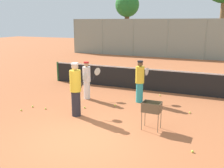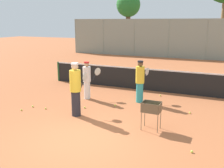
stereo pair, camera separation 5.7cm
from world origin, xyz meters
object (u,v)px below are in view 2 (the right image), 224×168
player_white_outfit (87,80)px  player_yellow_shirt (76,89)px  parked_car (130,45)px  player_red_cap (140,81)px  ball_cart (151,109)px  tennis_net (146,79)px

player_white_outfit → player_yellow_shirt: size_ratio=0.85×
player_yellow_shirt → parked_car: size_ratio=0.45×
player_red_cap → ball_cart: 2.81m
tennis_net → parked_car: parked_car is taller
player_white_outfit → ball_cart: player_white_outfit is taller
tennis_net → ball_cart: bearing=-71.1°
player_red_cap → ball_cart: bearing=-140.0°
tennis_net → player_yellow_shirt: player_yellow_shirt is taller
player_red_cap → player_yellow_shirt: bearing=162.3°
player_red_cap → player_yellow_shirt: 2.88m
tennis_net → player_red_cap: bearing=-80.5°
tennis_net → player_yellow_shirt: size_ratio=5.46×
player_white_outfit → parked_car: 18.58m
player_white_outfit → player_red_cap: size_ratio=0.94×
player_white_outfit → ball_cart: size_ratio=1.85×
ball_cart → tennis_net: bearing=108.9°
player_red_cap → player_yellow_shirt: size_ratio=0.91×
tennis_net → player_white_outfit: (-1.88, -2.41, 0.28)m
tennis_net → player_yellow_shirt: 4.57m
player_white_outfit → parked_car: (-4.71, 17.98, -0.18)m
player_yellow_shirt → ball_cart: size_ratio=2.16×
player_yellow_shirt → ball_cart: player_yellow_shirt is taller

